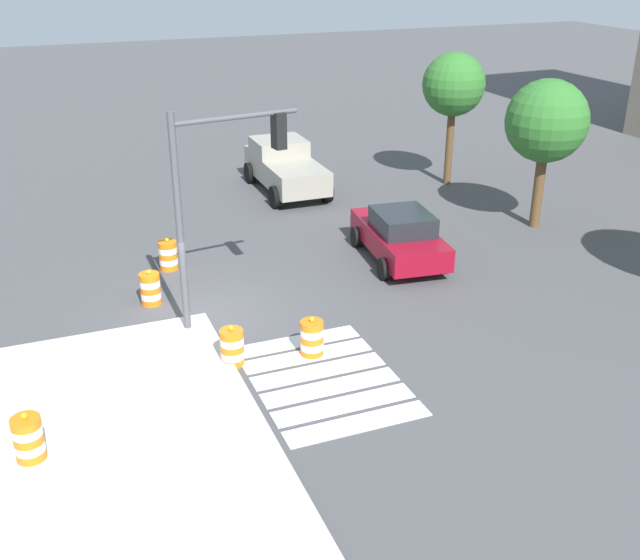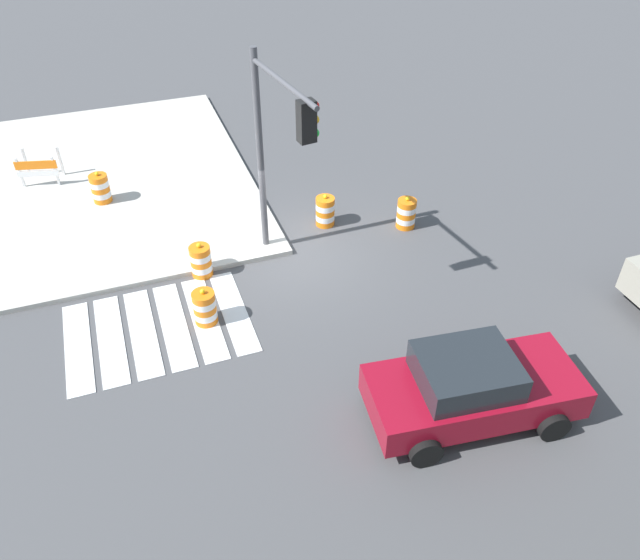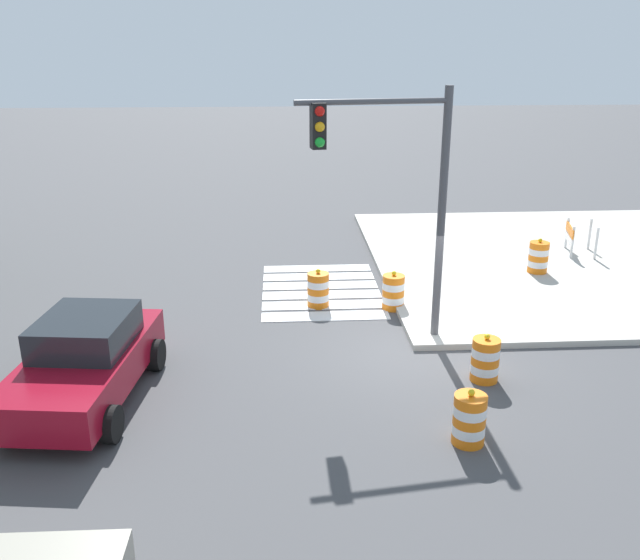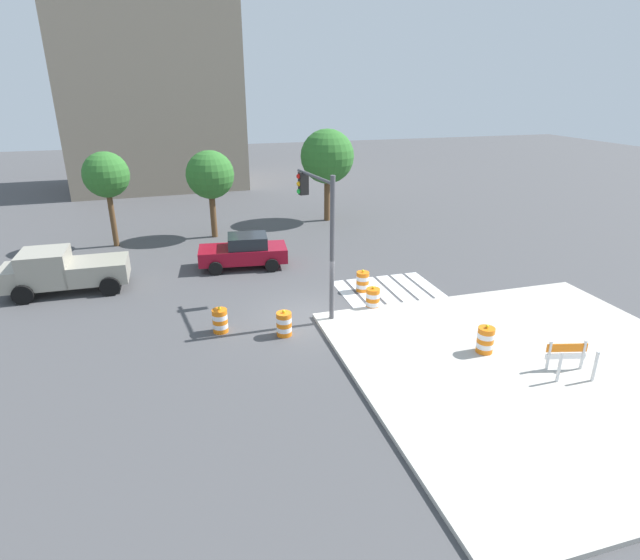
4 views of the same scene
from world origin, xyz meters
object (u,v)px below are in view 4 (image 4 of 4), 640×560
(traffic_barrel_near_corner, at_px, (220,321))
(traffic_barrel_crosswalk_end, at_px, (373,299))
(traffic_barrel_on_sidewalk, at_px, (485,340))
(traffic_barrel_median_near, at_px, (363,282))
(traffic_light_pole, at_px, (319,217))
(pickup_truck, at_px, (61,271))
(traffic_barrel_median_far, at_px, (284,324))
(street_tree_streetside_mid, at_px, (327,157))
(sports_car, at_px, (244,251))
(construction_barricade, at_px, (569,355))
(street_tree_streetside_near, at_px, (210,175))
(street_tree_streetside_far, at_px, (106,175))

(traffic_barrel_near_corner, height_order, traffic_barrel_crosswalk_end, same)
(traffic_barrel_near_corner, relative_size, traffic_barrel_on_sidewalk, 1.00)
(traffic_barrel_crosswalk_end, height_order, traffic_barrel_median_near, same)
(traffic_light_pole, bearing_deg, traffic_barrel_near_corner, -169.23)
(pickup_truck, xyz_separation_m, traffic_light_pole, (10.29, -5.12, 2.94))
(traffic_barrel_median_near, xyz_separation_m, traffic_barrel_median_far, (-4.24, -3.12, 0.00))
(traffic_light_pole, bearing_deg, street_tree_streetside_mid, 71.66)
(sports_car, relative_size, construction_barricade, 3.23)
(traffic_barrel_on_sidewalk, xyz_separation_m, street_tree_streetside_near, (-7.40, 16.94, 3.06))
(traffic_barrel_near_corner, relative_size, street_tree_streetside_near, 0.20)
(traffic_barrel_near_corner, xyz_separation_m, traffic_barrel_on_sidewalk, (8.38, -4.30, 0.15))
(sports_car, height_order, street_tree_streetside_far, street_tree_streetside_far)
(sports_car, xyz_separation_m, traffic_barrel_median_far, (0.29, -7.78, -0.36))
(traffic_barrel_near_corner, bearing_deg, sports_car, 74.33)
(pickup_truck, relative_size, construction_barricade, 3.73)
(street_tree_streetside_near, bearing_deg, traffic_light_pole, -75.52)
(traffic_barrel_median_near, bearing_deg, construction_barricade, -66.03)
(sports_car, xyz_separation_m, traffic_light_pole, (2.12, -6.09, 3.10))
(traffic_barrel_median_far, xyz_separation_m, street_tree_streetside_near, (-1.23, 13.57, 3.21))
(traffic_barrel_near_corner, bearing_deg, street_tree_streetside_mid, 59.30)
(pickup_truck, height_order, traffic_light_pole, traffic_light_pole)
(street_tree_streetside_mid, bearing_deg, sports_car, -131.24)
(traffic_barrel_crosswalk_end, distance_m, street_tree_streetside_far, 16.52)
(traffic_barrel_near_corner, distance_m, construction_barricade, 11.85)
(street_tree_streetside_mid, bearing_deg, construction_barricade, -85.65)
(traffic_barrel_median_far, xyz_separation_m, traffic_light_pole, (1.84, 1.70, 3.46))
(construction_barricade, distance_m, traffic_light_pole, 9.74)
(street_tree_streetside_mid, bearing_deg, pickup_truck, -149.99)
(sports_car, distance_m, traffic_barrel_median_far, 7.80)
(sports_car, xyz_separation_m, street_tree_streetside_far, (-6.46, 5.51, 3.15))
(pickup_truck, distance_m, street_tree_streetside_far, 7.34)
(traffic_barrel_on_sidewalk, bearing_deg, traffic_barrel_median_near, 106.50)
(pickup_truck, distance_m, street_tree_streetside_near, 10.25)
(traffic_barrel_near_corner, bearing_deg, traffic_barrel_median_near, 18.73)
(construction_barricade, xyz_separation_m, traffic_light_pole, (-6.10, 6.89, 3.19))
(sports_car, xyz_separation_m, traffic_barrel_crosswalk_end, (4.25, -6.57, -0.36))
(sports_car, height_order, street_tree_streetside_mid, street_tree_streetside_mid)
(traffic_barrel_crosswalk_end, xyz_separation_m, traffic_barrel_median_far, (-3.96, -1.21, 0.00))
(traffic_barrel_near_corner, xyz_separation_m, traffic_barrel_median_near, (6.45, 2.19, 0.00))
(traffic_barrel_crosswalk_end, height_order, traffic_barrel_on_sidewalk, traffic_barrel_on_sidewalk)
(traffic_barrel_median_far, bearing_deg, construction_barricade, -33.17)
(construction_barricade, bearing_deg, traffic_barrel_on_sidewalk, 134.29)
(sports_car, distance_m, street_tree_streetside_near, 6.52)
(traffic_barrel_near_corner, distance_m, street_tree_streetside_far, 13.63)
(traffic_barrel_median_near, distance_m, traffic_light_pole, 4.45)
(traffic_barrel_crosswalk_end, bearing_deg, construction_barricade, -58.15)
(pickup_truck, height_order, street_tree_streetside_far, street_tree_streetside_far)
(sports_car, xyz_separation_m, construction_barricade, (8.22, -12.97, -0.09))
(construction_barricade, height_order, street_tree_streetside_far, street_tree_streetside_far)
(street_tree_streetside_mid, bearing_deg, street_tree_streetside_near, -166.60)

